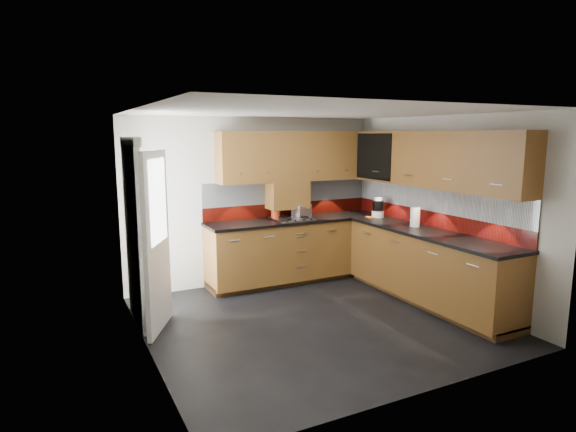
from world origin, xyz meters
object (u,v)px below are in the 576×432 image
gas_hob (293,218)px  utensil_pot (276,212)px  toaster (302,211)px  food_processor (378,208)px

gas_hob → utensil_pot: bearing=142.7°
toaster → food_processor: food_processor is taller
utensil_pot → food_processor: bearing=-21.7°
gas_hob → toaster: size_ratio=1.77×
gas_hob → food_processor: (1.21, -0.41, 0.12)m
gas_hob → utensil_pot: utensil_pot is taller
food_processor → gas_hob: bearing=161.3°
toaster → utensil_pot: bearing=171.6°
gas_hob → toaster: (0.20, 0.09, 0.08)m
utensil_pot → toaster: bearing=-8.4°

